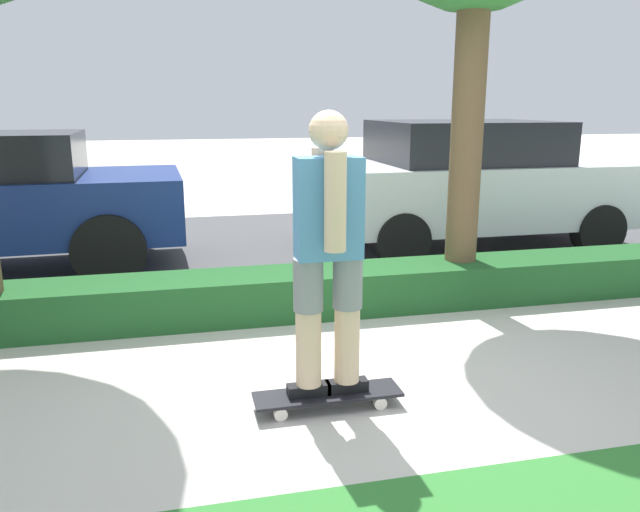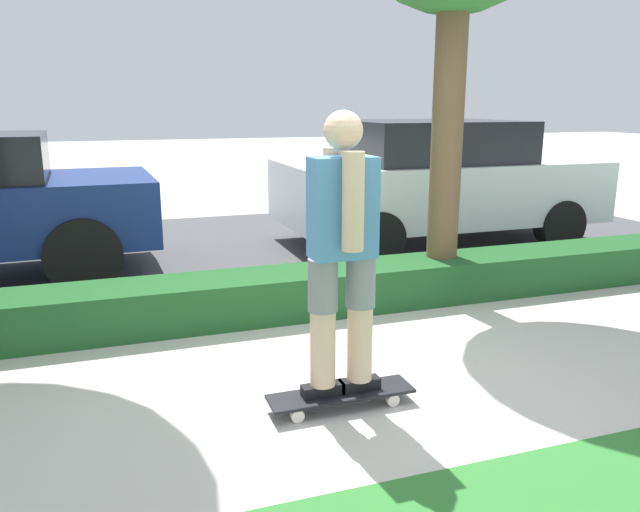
# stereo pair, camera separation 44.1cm
# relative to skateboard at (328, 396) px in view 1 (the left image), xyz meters

# --- Properties ---
(ground_plane) EXTENTS (60.00, 60.00, 0.00)m
(ground_plane) POSITION_rel_skateboard_xyz_m (0.23, 0.19, -0.08)
(ground_plane) COLOR #BCB7AD
(street_asphalt) EXTENTS (12.89, 5.00, 0.01)m
(street_asphalt) POSITION_rel_skateboard_xyz_m (0.23, 4.39, -0.08)
(street_asphalt) COLOR #474749
(street_asphalt) RESTS_ON ground_plane
(hedge_row) EXTENTS (12.89, 0.60, 0.38)m
(hedge_row) POSITION_rel_skateboard_xyz_m (0.23, 1.79, 0.11)
(hedge_row) COLOR #1E5123
(hedge_row) RESTS_ON ground_plane
(skateboard) EXTENTS (0.91, 0.24, 0.10)m
(skateboard) POSITION_rel_skateboard_xyz_m (0.00, 0.00, 0.00)
(skateboard) COLOR black
(skateboard) RESTS_ON ground_plane
(skater_person) EXTENTS (0.50, 0.43, 1.68)m
(skater_person) POSITION_rel_skateboard_xyz_m (0.00, 0.00, 0.92)
(skater_person) COLOR black
(skater_person) RESTS_ON skateboard
(parked_car_middle) EXTENTS (4.10, 2.08, 1.60)m
(parked_car_middle) POSITION_rel_skateboard_xyz_m (2.87, 4.02, 0.75)
(parked_car_middle) COLOR silver
(parked_car_middle) RESTS_ON ground_plane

